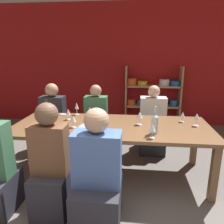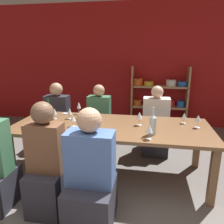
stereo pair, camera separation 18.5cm
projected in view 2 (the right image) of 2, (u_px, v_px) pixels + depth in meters
wall_back_red at (129, 66)px, 4.94m from camera, size 8.80×0.06×2.70m
shelf_unit at (158, 104)px, 4.86m from camera, size 1.22×0.30×1.35m
dining_table at (111, 130)px, 2.86m from camera, size 2.55×1.02×0.72m
mixing_bowl at (87, 129)px, 2.54m from camera, size 0.26×0.26×0.09m
wine_bottle_green at (153, 124)px, 2.49m from camera, size 0.08×0.08×0.33m
wine_bottle_dark at (49, 112)px, 2.98m from camera, size 0.08×0.08×0.31m
wine_glass_white_a at (184, 116)px, 2.89m from camera, size 0.06×0.06×0.14m
wine_glass_red_a at (139, 116)px, 2.81m from camera, size 0.08×0.08×0.18m
wine_glass_white_b at (149, 129)px, 2.35m from camera, size 0.08×0.08×0.17m
wine_glass_white_c at (73, 119)px, 2.76m from camera, size 0.07×0.07×0.15m
wine_glass_red_b at (70, 111)px, 3.09m from camera, size 0.06×0.06×0.16m
wine_glass_red_c at (91, 110)px, 3.11m from camera, size 0.08×0.08×0.17m
wine_glass_white_d at (198, 118)px, 2.71m from camera, size 0.07×0.07×0.17m
wine_glass_white_e at (79, 106)px, 3.32m from camera, size 0.07×0.07×0.19m
wine_glass_red_d at (54, 112)px, 3.08m from camera, size 0.06×0.06×0.16m
cell_phone at (67, 114)px, 3.35m from camera, size 0.16×0.11×0.01m
person_far_a at (155, 129)px, 3.64m from camera, size 0.43×0.53×1.13m
person_near_b at (91, 183)px, 2.09m from camera, size 0.44×0.55×1.17m
person_far_b at (58, 123)px, 3.93m from camera, size 0.41×0.52×1.13m
person_near_c at (47, 171)px, 2.25m from camera, size 0.36×0.45×1.19m
person_far_c at (99, 126)px, 3.78m from camera, size 0.38×0.47×1.13m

